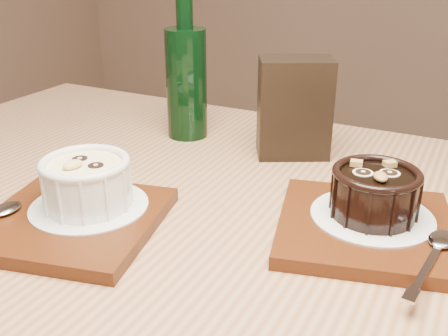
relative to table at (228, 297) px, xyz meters
The scene contains 10 objects.
table is the anchor object (origin of this frame).
tray_left 0.20m from the table, 159.81° to the right, with size 0.18×0.18×0.01m, color #4B210C.
doily_left 0.19m from the table, 166.87° to the right, with size 0.13×0.13×0.00m, color silver.
ramekin_white 0.21m from the table, 166.86° to the right, with size 0.10×0.10×0.06m.
tray_right 0.18m from the table, 17.11° to the left, with size 0.18×0.18×0.01m, color #4B210C.
doily_right 0.19m from the table, 21.46° to the left, with size 0.13×0.13×0.00m, color silver.
ramekin_dark 0.21m from the table, 21.46° to the left, with size 0.09×0.09×0.06m.
spoon_right 0.23m from the table, ahead, with size 0.03×0.13×0.01m, color silver, non-canonical shape.
condiment_stand 0.28m from the table, 87.86° to the left, with size 0.10×0.06×0.14m, color black.
green_bottle 0.35m from the table, 123.35° to the left, with size 0.06×0.06×0.23m.
Camera 1 is at (0.02, -0.43, 1.04)m, focal length 42.00 mm.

